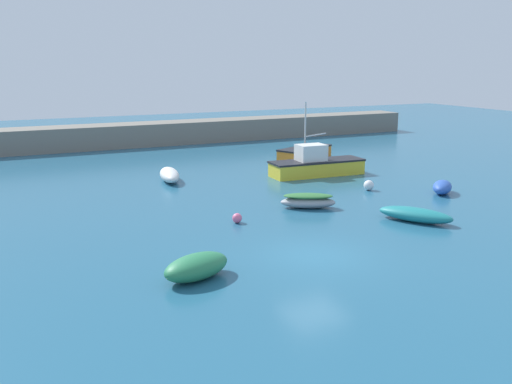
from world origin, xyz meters
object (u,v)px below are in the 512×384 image
Objects in this scene: rowboat_white_midwater at (196,267)px; sailboat_twin_hulled at (305,153)px; motorboat_grey_hull at (316,165)px; rowboat_with_red_cover at (308,201)px; rowboat_blue_near at (415,215)px; mooring_buoy_white at (369,185)px; open_tender_yellow at (170,175)px; fishing_dinghy_green at (442,187)px; mooring_buoy_pink at (237,218)px.

sailboat_twin_hulled is at bearing -150.01° from rowboat_white_midwater.
motorboat_grey_hull is 2.13× the size of rowboat_with_red_cover.
rowboat_blue_near is 6.11× the size of mooring_buoy_white.
open_tender_yellow is 1.63× the size of fishing_dinghy_green.
rowboat_blue_near is 0.56× the size of motorboat_grey_hull.
motorboat_grey_hull is at bearing 42.36° from sailboat_twin_hulled.
rowboat_with_red_cover is (8.42, 6.69, -0.06)m from rowboat_white_midwater.
rowboat_with_red_cover is 8.50m from fishing_dinghy_green.
rowboat_white_midwater is at bearing -147.63° from mooring_buoy_white.
rowboat_white_midwater is at bearing -131.11° from motorboat_grey_hull.
fishing_dinghy_green is at bearing 179.04° from rowboat_white_midwater.
motorboat_grey_hull is 1.22× the size of sailboat_twin_hulled.
sailboat_twin_hulled is (2.45, 5.59, -0.19)m from motorboat_grey_hull.
mooring_buoy_white is at bearing -117.65° from open_tender_yellow.
sailboat_twin_hulled is at bearing -64.43° from open_tender_yellow.
motorboat_grey_hull is 6.11m from sailboat_twin_hulled.
rowboat_blue_near is at bearing 174.22° from fishing_dinghy_green.
open_tender_yellow reaches higher than rowboat_with_red_cover.
mooring_buoy_pink is at bearing 140.14° from fishing_dinghy_green.
rowboat_blue_near is 11.89m from rowboat_white_midwater.
open_tender_yellow is 1.21× the size of rowboat_with_red_cover.
sailboat_twin_hulled is at bearing 87.66° from rowboat_with_red_cover.
rowboat_with_red_cover is at bearing -162.59° from rowboat_white_midwater.
sailboat_twin_hulled is 1.74× the size of rowboat_with_red_cover.
sailboat_twin_hulled is 12.06m from open_tender_yellow.
rowboat_white_midwater is at bearing -125.23° from mooring_buoy_pink.
rowboat_blue_near is 7.90× the size of mooring_buoy_pink.
mooring_buoy_white is (13.67, 8.67, -0.13)m from rowboat_white_midwater.
mooring_buoy_white is (5.25, 1.98, -0.08)m from rowboat_with_red_cover.
rowboat_blue_near is at bearing 170.36° from rowboat_white_midwater.
open_tender_yellow is at bearing 100.41° from fishing_dinghy_green.
motorboat_grey_hull is (1.54, 11.41, 0.37)m from rowboat_blue_near.
fishing_dinghy_green is at bearing -84.76° from rowboat_blue_near.
rowboat_blue_near is 6.50m from fishing_dinghy_green.
motorboat_grey_hull is 12.19m from mooring_buoy_pink.
mooring_buoy_white is at bearing -48.62° from rowboat_blue_near.
rowboat_with_red_cover is at bearing 36.34° from sailboat_twin_hulled.
open_tender_yellow is (-11.62, -3.22, -0.10)m from sailboat_twin_hulled.
mooring_buoy_pink is (4.04, 5.73, -0.20)m from rowboat_white_midwater.
motorboat_grey_hull is 8.54m from rowboat_with_red_cover.
mooring_buoy_white is (0.48, -5.10, -0.40)m from motorboat_grey_hull.
open_tender_yellow reaches higher than mooring_buoy_pink.
open_tender_yellow is at bearing 90.14° from mooring_buoy_pink.
open_tender_yellow is 16.28m from fishing_dinghy_green.
open_tender_yellow is at bearing -8.48° from sailboat_twin_hulled.
fishing_dinghy_green is at bearing -61.25° from motorboat_grey_hull.
motorboat_grey_hull is 13.99× the size of mooring_buoy_pink.
rowboat_with_red_cover is (-3.24, 4.33, 0.05)m from rowboat_blue_near.
open_tender_yellow is at bearing -125.05° from rowboat_white_midwater.
rowboat_blue_near is 0.69× the size of sailboat_twin_hulled.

